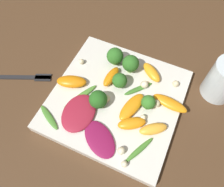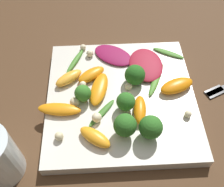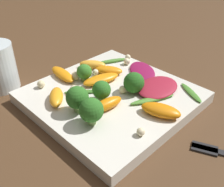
{
  "view_description": "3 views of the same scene",
  "coord_description": "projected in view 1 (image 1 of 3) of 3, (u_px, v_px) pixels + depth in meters",
  "views": [
    {
      "loc": [
        -0.22,
        -0.09,
        0.46
      ],
      "look_at": [
        -0.0,
        0.01,
        0.04
      ],
      "focal_mm": 35.0,
      "sensor_mm": 36.0,
      "label": 1
    },
    {
      "loc": [
        0.3,
        -0.03,
        0.43
      ],
      "look_at": [
        0.0,
        -0.02,
        0.03
      ],
      "focal_mm": 42.0,
      "sensor_mm": 36.0,
      "label": 2
    },
    {
      "loc": [
        0.3,
        0.3,
        0.3
      ],
      "look_at": [
        0.01,
        0.01,
        0.03
      ],
      "focal_mm": 42.0,
      "sensor_mm": 36.0,
      "label": 3
    }
  ],
  "objects": [
    {
      "name": "arugula_sprig_3",
      "position": [
        139.0,
        150.0,
        0.43
      ],
      "size": [
        0.07,
        0.04,
        0.01
      ],
      "color": "#47842D",
      "rests_on": "plate"
    },
    {
      "name": "broccoli_floret_0",
      "position": [
        98.0,
        99.0,
        0.47
      ],
      "size": [
        0.04,
        0.04,
        0.04
      ],
      "color": "#84AD5B",
      "rests_on": "plate"
    },
    {
      "name": "macadamia_nut_7",
      "position": [
        156.0,
        103.0,
        0.48
      ],
      "size": [
        0.02,
        0.02,
        0.02
      ],
      "color": "beige",
      "rests_on": "plate"
    },
    {
      "name": "radicchio_leaf_0",
      "position": [
        79.0,
        113.0,
        0.47
      ],
      "size": [
        0.1,
        0.07,
        0.01
      ],
      "color": "maroon",
      "rests_on": "plate"
    },
    {
      "name": "orange_segment_2",
      "position": [
        132.0,
        123.0,
        0.46
      ],
      "size": [
        0.06,
        0.06,
        0.02
      ],
      "color": "orange",
      "rests_on": "plate"
    },
    {
      "name": "broccoli_floret_4",
      "position": [
        120.0,
        81.0,
        0.49
      ],
      "size": [
        0.03,
        0.03,
        0.04
      ],
      "color": "#7A9E51",
      "rests_on": "plate"
    },
    {
      "name": "macadamia_nut_4",
      "position": [
        107.0,
        98.0,
        0.49
      ],
      "size": [
        0.01,
        0.01,
        0.01
      ],
      "color": "beige",
      "rests_on": "plate"
    },
    {
      "name": "macadamia_nut_2",
      "position": [
        121.0,
        151.0,
        0.43
      ],
      "size": [
        0.02,
        0.02,
        0.02
      ],
      "color": "beige",
      "rests_on": "plate"
    },
    {
      "name": "ground_plane",
      "position": [
        116.0,
        102.0,
        0.52
      ],
      "size": [
        2.4,
        2.4,
        0.0
      ],
      "primitive_type": "plane",
      "color": "#4C331E"
    },
    {
      "name": "arugula_sprig_2",
      "position": [
        138.0,
        89.0,
        0.5
      ],
      "size": [
        0.06,
        0.06,
        0.01
      ],
      "color": "#3D7528",
      "rests_on": "plate"
    },
    {
      "name": "orange_segment_4",
      "position": [
        111.0,
        77.0,
        0.51
      ],
      "size": [
        0.06,
        0.03,
        0.02
      ],
      "color": "orange",
      "rests_on": "plate"
    },
    {
      "name": "orange_segment_5",
      "position": [
        152.0,
        72.0,
        0.52
      ],
      "size": [
        0.06,
        0.06,
        0.02
      ],
      "color": "orange",
      "rests_on": "plate"
    },
    {
      "name": "macadamia_nut_3",
      "position": [
        81.0,
        61.0,
        0.54
      ],
      "size": [
        0.01,
        0.01,
        0.01
      ],
      "color": "beige",
      "rests_on": "plate"
    },
    {
      "name": "orange_segment_1",
      "position": [
        132.0,
        107.0,
        0.48
      ],
      "size": [
        0.08,
        0.05,
        0.02
      ],
      "color": "orange",
      "rests_on": "plate"
    },
    {
      "name": "orange_segment_3",
      "position": [
        72.0,
        82.0,
        0.51
      ],
      "size": [
        0.05,
        0.08,
        0.02
      ],
      "color": "orange",
      "rests_on": "plate"
    },
    {
      "name": "macadamia_nut_1",
      "position": [
        144.0,
        84.0,
        0.5
      ],
      "size": [
        0.02,
        0.02,
        0.02
      ],
      "color": "beige",
      "rests_on": "plate"
    },
    {
      "name": "broccoli_floret_2",
      "position": [
        115.0,
        56.0,
        0.52
      ],
      "size": [
        0.04,
        0.04,
        0.05
      ],
      "color": "#84AD5B",
      "rests_on": "plate"
    },
    {
      "name": "arugula_sprig_0",
      "position": [
        80.0,
        97.0,
        0.49
      ],
      "size": [
        0.09,
        0.05,
        0.01
      ],
      "color": "#518E33",
      "rests_on": "plate"
    },
    {
      "name": "macadamia_nut_5",
      "position": [
        143.0,
        118.0,
        0.46
      ],
      "size": [
        0.01,
        0.01,
        0.01
      ],
      "color": "beige",
      "rests_on": "plate"
    },
    {
      "name": "radicchio_leaf_1",
      "position": [
        100.0,
        139.0,
        0.44
      ],
      "size": [
        0.09,
        0.1,
        0.01
      ],
      "color": "maroon",
      "rests_on": "plate"
    },
    {
      "name": "macadamia_nut_0",
      "position": [
        176.0,
        84.0,
        0.51
      ],
      "size": [
        0.02,
        0.02,
        0.02
      ],
      "color": "beige",
      "rests_on": "plate"
    },
    {
      "name": "plate",
      "position": [
        116.0,
        100.0,
        0.51
      ],
      "size": [
        0.29,
        0.29,
        0.02
      ],
      "color": "silver",
      "rests_on": "ground_plane"
    },
    {
      "name": "fork",
      "position": [
        23.0,
        77.0,
        0.55
      ],
      "size": [
        0.09,
        0.17,
        0.01
      ],
      "color": "#262628",
      "rests_on": "ground_plane"
    },
    {
      "name": "orange_segment_0",
      "position": [
        153.0,
        129.0,
        0.45
      ],
      "size": [
        0.05,
        0.06,
        0.02
      ],
      "color": "#FCAD33",
      "rests_on": "plate"
    },
    {
      "name": "macadamia_nut_6",
      "position": [
        124.0,
        164.0,
        0.42
      ],
      "size": [
        0.01,
        0.01,
        0.01
      ],
      "color": "beige",
      "rests_on": "plate"
    },
    {
      "name": "orange_segment_6",
      "position": [
        170.0,
        103.0,
        0.48
      ],
      "size": [
        0.04,
        0.08,
        0.02
      ],
      "color": "orange",
      "rests_on": "plate"
    },
    {
      "name": "arugula_sprig_1",
      "position": [
        49.0,
        117.0,
        0.47
      ],
      "size": [
        0.05,
        0.07,
        0.01
      ],
      "color": "#47842D",
      "rests_on": "plate"
    },
    {
      "name": "drinking_glass",
      "position": [
        224.0,
        80.0,
        0.49
      ],
      "size": [
        0.08,
        0.08,
        0.1
      ],
      "color": "silver",
      "rests_on": "ground_plane"
    },
    {
      "name": "broccoli_floret_3",
      "position": [
        129.0,
        63.0,
        0.51
      ],
      "size": [
        0.04,
        0.04,
        0.05
      ],
      "color": "#84AD5B",
      "rests_on": "plate"
    },
    {
      "name": "broccoli_floret_1",
      "position": [
        148.0,
        102.0,
        0.47
      ],
      "size": [
        0.03,
        0.03,
        0.04
      ],
      "color": "#7A9E51",
      "rests_on": "plate"
    }
  ]
}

